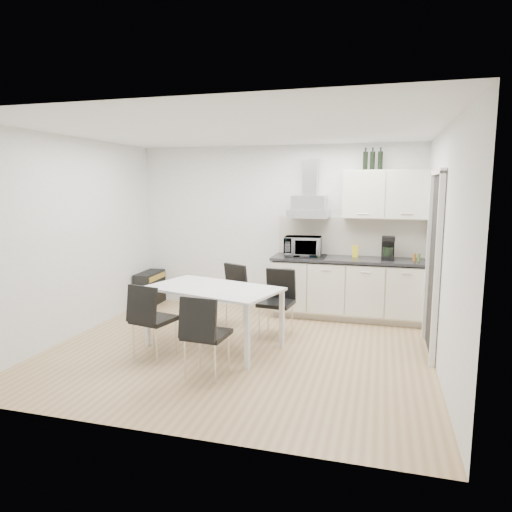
% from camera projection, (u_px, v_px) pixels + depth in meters
% --- Properties ---
extents(ground, '(4.50, 4.50, 0.00)m').
position_uv_depth(ground, '(239.00, 349.00, 5.56)').
color(ground, tan).
rests_on(ground, ground).
extents(wall_back, '(4.50, 0.10, 2.60)m').
position_uv_depth(wall_back, '(277.00, 229.00, 7.27)').
color(wall_back, white).
rests_on(wall_back, ground).
extents(wall_front, '(4.50, 0.10, 2.60)m').
position_uv_depth(wall_front, '(159.00, 275.00, 3.46)').
color(wall_front, white).
rests_on(wall_front, ground).
extents(wall_left, '(0.10, 4.00, 2.60)m').
position_uv_depth(wall_left, '(75.00, 238.00, 5.96)').
color(wall_left, white).
rests_on(wall_left, ground).
extents(wall_right, '(0.10, 4.00, 2.60)m').
position_uv_depth(wall_right, '(443.00, 251.00, 4.77)').
color(wall_right, white).
rests_on(wall_right, ground).
extents(ceiling, '(4.50, 4.50, 0.00)m').
position_uv_depth(ceiling, '(238.00, 130.00, 5.17)').
color(ceiling, white).
rests_on(ceiling, wall_back).
extents(doorway, '(0.08, 1.04, 2.10)m').
position_uv_depth(doorway, '(432.00, 265.00, 5.34)').
color(doorway, white).
rests_on(doorway, ground).
extents(kitchenette, '(2.22, 0.64, 2.52)m').
position_uv_depth(kitchenette, '(350.00, 264.00, 6.78)').
color(kitchenette, beige).
rests_on(kitchenette, ground).
extents(dining_table, '(1.75, 1.28, 0.75)m').
position_uv_depth(dining_table, '(214.00, 293.00, 5.57)').
color(dining_table, white).
rests_on(dining_table, ground).
extents(chair_far_left, '(0.61, 0.64, 0.88)m').
position_uv_depth(chair_far_left, '(226.00, 297.00, 6.38)').
color(chair_far_left, black).
rests_on(chair_far_left, ground).
extents(chair_far_right, '(0.49, 0.54, 0.88)m').
position_uv_depth(chair_far_right, '(276.00, 304.00, 5.97)').
color(chair_far_right, black).
rests_on(chair_far_right, ground).
extents(chair_near_left, '(0.54, 0.58, 0.88)m').
position_uv_depth(chair_near_left, '(154.00, 320.00, 5.25)').
color(chair_near_left, black).
rests_on(chair_near_left, ground).
extents(chair_near_right, '(0.48, 0.53, 0.88)m').
position_uv_depth(chair_near_right, '(207.00, 335.00, 4.72)').
color(chair_near_right, black).
rests_on(chair_near_right, ground).
extents(guitar_amp, '(0.31, 0.67, 0.55)m').
position_uv_depth(guitar_amp, '(150.00, 288.00, 7.64)').
color(guitar_amp, black).
rests_on(guitar_amp, ground).
extents(floor_speaker, '(0.19, 0.18, 0.27)m').
position_uv_depth(floor_speaker, '(193.00, 295.00, 7.72)').
color(floor_speaker, black).
rests_on(floor_speaker, ground).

